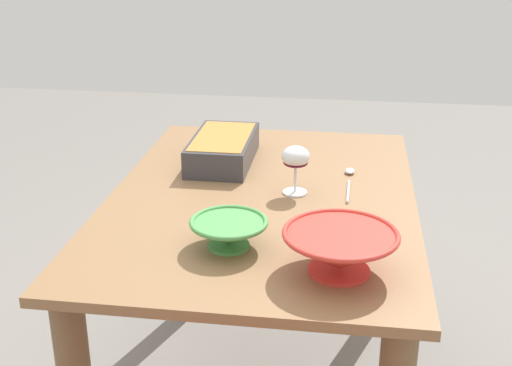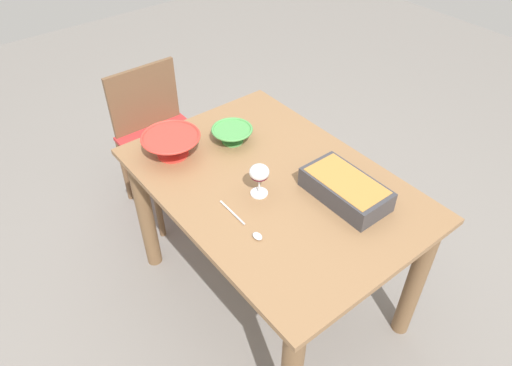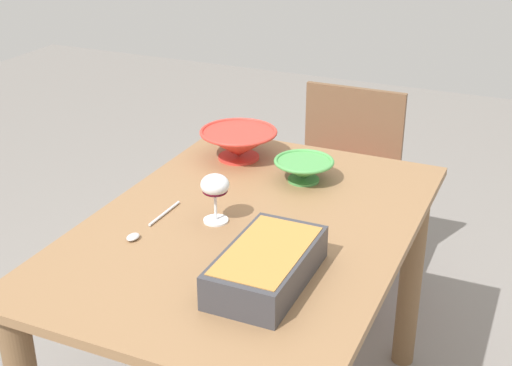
# 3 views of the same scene
# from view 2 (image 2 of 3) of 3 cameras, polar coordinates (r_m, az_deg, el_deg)

# --- Properties ---
(ground_plane) EXTENTS (8.00, 8.00, 0.00)m
(ground_plane) POSITION_cam_2_polar(r_m,az_deg,el_deg) (2.53, 1.62, -12.99)
(ground_plane) COLOR gray
(dining_table) EXTENTS (1.26, 0.87, 0.76)m
(dining_table) POSITION_cam_2_polar(r_m,az_deg,el_deg) (2.08, 1.92, -3.19)
(dining_table) COLOR olive
(dining_table) RESTS_ON ground_plane
(chair) EXTENTS (0.45, 0.44, 0.84)m
(chair) POSITION_cam_2_polar(r_m,az_deg,el_deg) (2.80, -11.69, 5.88)
(chair) COLOR #B22D2D
(chair) RESTS_ON ground_plane
(wine_glass) EXTENTS (0.08, 0.08, 0.14)m
(wine_glass) POSITION_cam_2_polar(r_m,az_deg,el_deg) (1.84, 0.40, 1.08)
(wine_glass) COLOR white
(wine_glass) RESTS_ON dining_table
(casserole_dish) EXTENTS (0.35, 0.19, 0.09)m
(casserole_dish) POSITION_cam_2_polar(r_m,az_deg,el_deg) (1.90, 10.81, -0.62)
(casserole_dish) COLOR #38383D
(casserole_dish) RESTS_ON dining_table
(mixing_bowl) EXTENTS (0.19, 0.19, 0.07)m
(mixing_bowl) POSITION_cam_2_polar(r_m,az_deg,el_deg) (2.17, -2.90, 5.96)
(mixing_bowl) COLOR #4C994C
(mixing_bowl) RESTS_ON dining_table
(small_bowl) EXTENTS (0.26, 0.26, 0.10)m
(small_bowl) POSITION_cam_2_polar(r_m,az_deg,el_deg) (2.12, -10.19, 4.66)
(small_bowl) COLOR red
(small_bowl) RESTS_ON dining_table
(serving_spoon) EXTENTS (0.26, 0.03, 0.01)m
(serving_spoon) POSITION_cam_2_polar(r_m,az_deg,el_deg) (1.77, -0.96, -5.39)
(serving_spoon) COLOR silver
(serving_spoon) RESTS_ON dining_table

